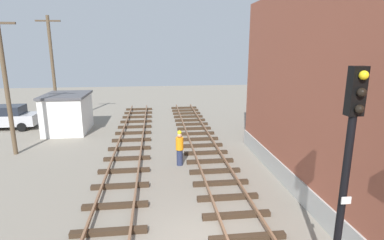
{
  "coord_description": "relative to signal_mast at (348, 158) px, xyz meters",
  "views": [
    {
      "loc": [
        -1.37,
        -8.22,
        5.99
      ],
      "look_at": [
        0.74,
        9.21,
        1.76
      ],
      "focal_mm": 28.33,
      "sensor_mm": 36.0,
      "label": 1
    }
  ],
  "objects": [
    {
      "name": "utility_pole_near",
      "position": [
        -12.49,
        11.47,
        0.5
      ],
      "size": [
        1.8,
        0.24,
        7.62
      ],
      "color": "brown",
      "rests_on": "ground"
    },
    {
      "name": "control_hut",
      "position": [
        -10.75,
        16.14,
        -2.11
      ],
      "size": [
        3.0,
        3.8,
        2.76
      ],
      "color": "silver",
      "rests_on": "ground"
    },
    {
      "name": "track_near_building",
      "position": [
        -1.62,
        2.08,
        -3.38
      ],
      "size": [
        2.5,
        44.16,
        0.32
      ],
      "color": "#38281C",
      "rests_on": "ground"
    },
    {
      "name": "track_worker_foreground",
      "position": [
        -3.24,
        8.67,
        -2.57
      ],
      "size": [
        0.4,
        0.4,
        1.87
      ],
      "color": "#262D4C",
      "rests_on": "ground"
    },
    {
      "name": "signal_mast",
      "position": [
        0.0,
        0.0,
        0.0
      ],
      "size": [
        0.36,
        0.4,
        5.6
      ],
      "color": "black",
      "rests_on": "ground"
    },
    {
      "name": "utility_pole_far",
      "position": [
        -12.19,
        18.52,
        0.84
      ],
      "size": [
        1.8,
        0.24,
        8.3
      ],
      "color": "brown",
      "rests_on": "ground"
    },
    {
      "name": "parked_car_silver",
      "position": [
        -15.47,
        17.44,
        -2.6
      ],
      "size": [
        4.2,
        2.04,
        1.76
      ],
      "color": "#B7B7BC",
      "rests_on": "ground"
    }
  ]
}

